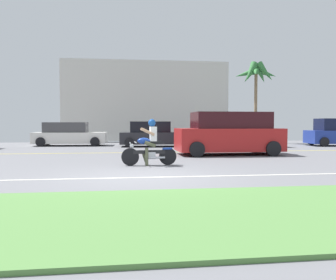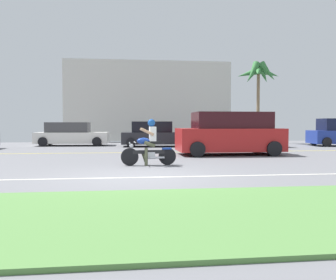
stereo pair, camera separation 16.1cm
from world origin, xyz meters
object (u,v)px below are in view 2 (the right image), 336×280
motorcyclist (149,146)px  suv_nearby (230,134)px  parked_car_3 (245,134)px  parked_car_1 (71,135)px  palm_tree_0 (259,75)px  parked_car_2 (154,135)px

motorcyclist → suv_nearby: suv_nearby is taller
motorcyclist → parked_car_3: size_ratio=0.42×
parked_car_3 → motorcyclist: bearing=-126.1°
parked_car_1 → palm_tree_0: bearing=7.0°
suv_nearby → parked_car_1: (-7.90, 7.56, -0.23)m
parked_car_1 → parked_car_3: bearing=-14.7°
motorcyclist → parked_car_2: bearing=84.1°
motorcyclist → parked_car_3: (6.20, 8.50, 0.09)m
parked_car_3 → palm_tree_0: bearing=60.3°
suv_nearby → parked_car_2: (-2.83, 6.13, -0.21)m
palm_tree_0 → suv_nearby: bearing=-117.6°
parked_car_2 → motorcyclist: bearing=-95.9°
suv_nearby → parked_car_2: suv_nearby is taller
parked_car_2 → palm_tree_0: (7.60, 2.98, 4.08)m
palm_tree_0 → parked_car_1: bearing=-173.0°
parked_car_1 → parked_car_3: parked_car_3 is taller
motorcyclist → parked_car_1: motorcyclist is taller
parked_car_2 → palm_tree_0: size_ratio=0.72×
parked_car_3 → palm_tree_0: palm_tree_0 is taller
suv_nearby → palm_tree_0: bearing=62.4°
motorcyclist → suv_nearby: size_ratio=0.38×
motorcyclist → suv_nearby: (3.84, 3.62, 0.27)m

